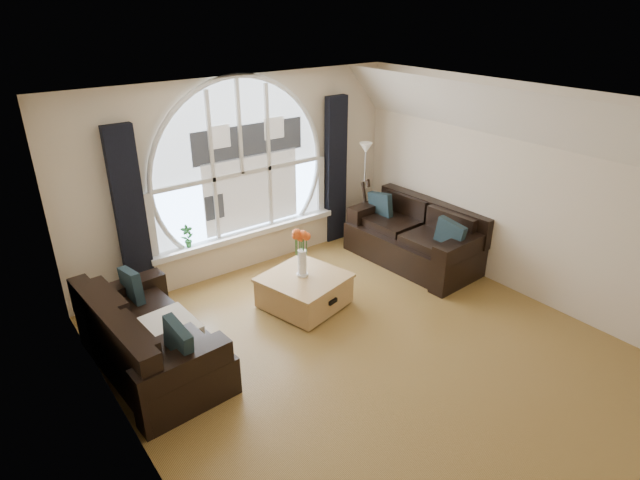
{
  "coord_description": "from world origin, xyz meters",
  "views": [
    {
      "loc": [
        -3.32,
        -3.53,
        3.61
      ],
      "look_at": [
        0.0,
        0.9,
        1.05
      ],
      "focal_mm": 29.56,
      "sensor_mm": 36.0,
      "label": 1
    }
  ],
  "objects": [
    {
      "name": "ceiling",
      "position": [
        0.0,
        0.0,
        2.7
      ],
      "size": [
        5.0,
        5.5,
        0.01
      ],
      "primitive_type": "cube",
      "color": "silver",
      "rests_on": "ground"
    },
    {
      "name": "throw_blanket",
      "position": [
        -1.84,
        1.08,
        0.5
      ],
      "size": [
        0.6,
        0.6,
        0.1
      ],
      "primitive_type": "cube",
      "rotation": [
        0.0,
        0.0,
        0.1
      ],
      "color": "silver",
      "rests_on": "sofa_left"
    },
    {
      "name": "sofa_right",
      "position": [
        2.02,
        1.29,
        0.4
      ],
      "size": [
        1.1,
        2.03,
        0.88
      ],
      "primitive_type": "cube",
      "rotation": [
        0.0,
        0.0,
        0.06
      ],
      "color": "black",
      "rests_on": "ground"
    },
    {
      "name": "window_sill",
      "position": [
        0.0,
        2.65,
        0.51
      ],
      "size": [
        2.9,
        0.22,
        0.08
      ],
      "primitive_type": "cube",
      "color": "white",
      "rests_on": "wall_back"
    },
    {
      "name": "curtain_right",
      "position": [
        1.6,
        2.63,
        1.15
      ],
      "size": [
        0.35,
        0.12,
        2.3
      ],
      "primitive_type": "cube",
      "color": "black",
      "rests_on": "ground"
    },
    {
      "name": "window_frame",
      "position": [
        0.0,
        2.69,
        1.62
      ],
      "size": [
        2.76,
        0.08,
        2.15
      ],
      "primitive_type": "cube",
      "color": "white",
      "rests_on": "wall_back"
    },
    {
      "name": "guitar",
      "position": [
        1.91,
        2.32,
        0.53
      ],
      "size": [
        0.39,
        0.3,
        1.06
      ],
      "primitive_type": "cube",
      "rotation": [
        0.0,
        0.0,
        0.17
      ],
      "color": "brown",
      "rests_on": "ground"
    },
    {
      "name": "vase_flowers",
      "position": [
        0.0,
        1.27,
        0.81
      ],
      "size": [
        0.24,
        0.24,
        0.7
      ],
      "primitive_type": "cube",
      "color": "white",
      "rests_on": "coffee_chest"
    },
    {
      "name": "wall_back",
      "position": [
        0.0,
        2.75,
        1.35
      ],
      "size": [
        5.0,
        0.01,
        2.7
      ],
      "primitive_type": "cube",
      "color": "beige",
      "rests_on": "ground"
    },
    {
      "name": "potted_plant",
      "position": [
        -0.9,
        2.65,
        0.71
      ],
      "size": [
        0.18,
        0.13,
        0.31
      ],
      "primitive_type": "imported",
      "rotation": [
        0.0,
        0.0,
        -0.12
      ],
      "color": "#1E6023",
      "rests_on": "window_sill"
    },
    {
      "name": "ground",
      "position": [
        0.0,
        0.0,
        0.0
      ],
      "size": [
        5.0,
        5.5,
        0.01
      ],
      "primitive_type": "cube",
      "color": "brown",
      "rests_on": "ground"
    },
    {
      "name": "wall_left",
      "position": [
        -2.5,
        0.0,
        1.35
      ],
      "size": [
        0.01,
        5.5,
        2.7
      ],
      "primitive_type": "cube",
      "color": "beige",
      "rests_on": "ground"
    },
    {
      "name": "wall_right",
      "position": [
        2.5,
        0.0,
        1.35
      ],
      "size": [
        0.01,
        5.5,
        2.7
      ],
      "primitive_type": "cube",
      "color": "beige",
      "rests_on": "ground"
    },
    {
      "name": "coffee_chest",
      "position": [
        0.0,
        1.24,
        0.23
      ],
      "size": [
        1.14,
        1.14,
        0.46
      ],
      "primitive_type": "cube",
      "rotation": [
        0.0,
        0.0,
        0.24
      ],
      "color": "#B08550",
      "rests_on": "ground"
    },
    {
      "name": "floor_lamp",
      "position": [
        1.95,
        2.34,
        0.8
      ],
      "size": [
        0.24,
        0.24,
        1.6
      ],
      "primitive_type": "cube",
      "color": "#B2B2B2",
      "rests_on": "ground"
    },
    {
      "name": "sofa_left",
      "position": [
        -1.99,
        1.17,
        0.4
      ],
      "size": [
        1.08,
        1.95,
        0.84
      ],
      "primitive_type": "cube",
      "rotation": [
        0.0,
        0.0,
        0.07
      ],
      "color": "black",
      "rests_on": "ground"
    },
    {
      "name": "attic_slope",
      "position": [
        2.2,
        0.0,
        2.35
      ],
      "size": [
        0.92,
        5.5,
        0.72
      ],
      "primitive_type": "cube",
      "color": "silver",
      "rests_on": "ground"
    },
    {
      "name": "neighbor_house",
      "position": [
        0.15,
        2.71,
        1.5
      ],
      "size": [
        1.7,
        0.02,
        1.5
      ],
      "primitive_type": "cube",
      "color": "silver",
      "rests_on": "wall_back"
    },
    {
      "name": "arched_window",
      "position": [
        0.0,
        2.72,
        1.62
      ],
      "size": [
        2.6,
        0.06,
        2.15
      ],
      "primitive_type": "cube",
      "color": "silver",
      "rests_on": "wall_back"
    },
    {
      "name": "curtain_left",
      "position": [
        -1.6,
        2.63,
        1.15
      ],
      "size": [
        0.35,
        0.12,
        2.3
      ],
      "primitive_type": "cube",
      "color": "black",
      "rests_on": "ground"
    }
  ]
}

